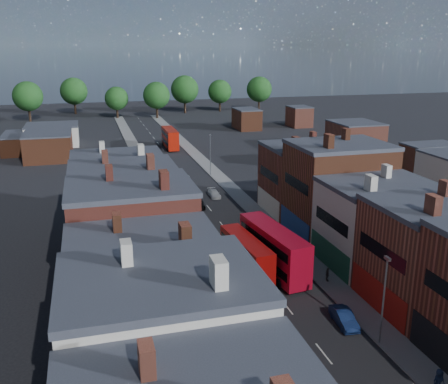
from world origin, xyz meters
TOP-DOWN VIEW (x-y plane):
  - ground at (0.00, 0.00)m, footprint 400.00×400.00m
  - pavement_west at (-6.50, 50.00)m, footprint 3.00×200.00m
  - pavement_east at (6.50, 50.00)m, footprint 3.00×200.00m
  - terrace_west at (-14.00, 0.00)m, footprint 12.00×80.00m
  - lamp_post_1 at (5.20, 0.00)m, footprint 0.25×0.70m
  - lamp_post_2 at (-5.20, 30.00)m, footprint 0.25×0.70m
  - lamp_post_3 at (5.20, 60.00)m, footprint 0.25×0.70m
  - bus_0 at (-1.68, 15.90)m, footprint 3.32×10.18m
  - bus_1 at (1.50, 15.85)m, footprint 4.27×12.34m
  - bus_2 at (2.02, 88.55)m, footprint 2.90×11.24m
  - car_1 at (3.80, 3.65)m, footprint 1.85×4.29m
  - car_2 at (-1.55, 40.43)m, footprint 2.18×4.05m
  - car_3 at (2.28, 45.68)m, footprint 1.66×4.04m
  - ped_1 at (-6.00, 13.30)m, footprint 1.01×0.74m
  - ped_2 at (5.85, -6.68)m, footprint 0.94×0.53m
  - ped_3 at (6.26, 11.87)m, footprint 0.54×0.96m

SIDE VIEW (x-z plane):
  - ground at x=0.00m, z-range 0.00..0.00m
  - pavement_west at x=-6.50m, z-range 0.00..0.12m
  - pavement_east at x=6.50m, z-range 0.00..0.12m
  - car_2 at x=-1.55m, z-range 0.00..1.08m
  - car_3 at x=2.28m, z-range 0.00..1.17m
  - car_1 at x=3.80m, z-range 0.00..1.37m
  - ped_3 at x=6.26m, z-range 0.12..1.67m
  - ped_1 at x=-6.00m, z-range 0.12..1.98m
  - ped_2 at x=5.85m, z-range 0.12..2.02m
  - bus_0 at x=-1.68m, z-range 0.17..4.49m
  - bus_2 at x=2.02m, z-range 0.19..5.04m
  - bus_1 at x=1.50m, z-range 0.21..5.43m
  - lamp_post_1 at x=5.20m, z-range 0.64..8.77m
  - lamp_post_2 at x=-5.20m, z-range 0.64..8.77m
  - lamp_post_3 at x=5.20m, z-range 0.64..8.77m
  - terrace_west at x=-14.00m, z-range 0.00..11.98m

